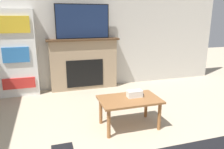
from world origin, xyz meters
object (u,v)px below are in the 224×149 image
Objects in this scene: fireplace at (84,64)px; bookshelf at (17,54)px; tv at (83,22)px; coffee_table at (129,103)px.

bookshelf is (-1.36, -0.02, 0.30)m from fireplace.
fireplace is at bearing 90.00° from tv.
bookshelf is at bearing 130.67° from coffee_table.
tv is at bearing 0.13° from bookshelf.
fireplace is at bearing 0.98° from bookshelf.
fireplace is 1.79× the size of coffee_table.
coffee_table is at bearing -80.86° from fireplace.
coffee_table is at bearing -80.77° from tv.
tv is 0.65× the size of bookshelf.
fireplace is 1.38× the size of tv.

